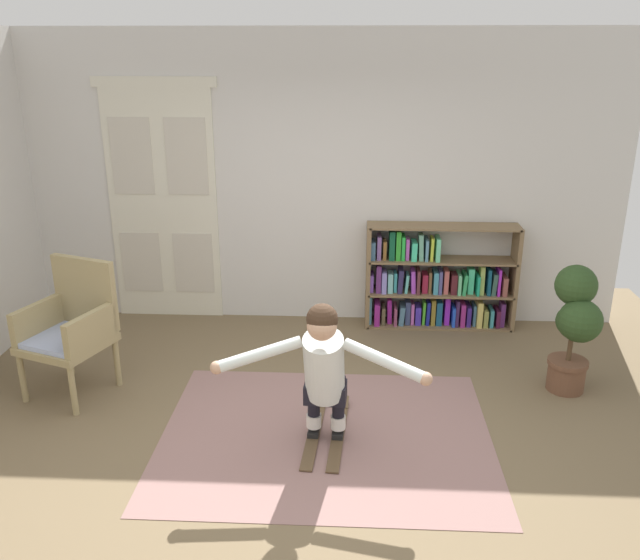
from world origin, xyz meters
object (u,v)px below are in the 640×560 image
(person_skier, at_px, (324,365))
(bookshelf, at_px, (435,283))
(skis_pair, at_px, (326,431))
(potted_plant, at_px, (576,323))
(wicker_chair, at_px, (72,325))

(person_skier, bearing_deg, bookshelf, 65.79)
(bookshelf, bearing_deg, skis_pair, -115.83)
(bookshelf, xyz_separation_m, potted_plant, (0.99, -1.29, 0.14))
(wicker_chair, distance_m, potted_plant, 4.10)
(potted_plant, bearing_deg, wicker_chair, -177.01)
(bookshelf, bearing_deg, wicker_chair, -154.14)
(bookshelf, bearing_deg, potted_plant, -52.66)
(person_skier, bearing_deg, wicker_chair, 160.06)
(bookshelf, relative_size, person_skier, 1.03)
(potted_plant, xyz_separation_m, skis_pair, (-1.99, -0.79, -0.58))
(potted_plant, relative_size, skis_pair, 1.12)
(skis_pair, bearing_deg, person_skier, -93.58)
(wicker_chair, relative_size, skis_pair, 1.14)
(wicker_chair, height_order, person_skier, person_skier)
(skis_pair, bearing_deg, bookshelf, 64.17)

